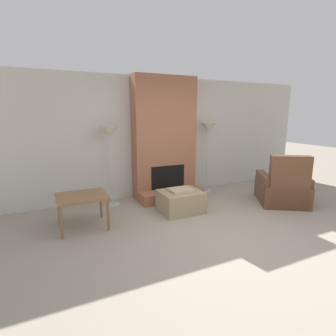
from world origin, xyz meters
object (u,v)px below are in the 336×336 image
object	(u,v)px
armchair	(283,189)
floor_lamp_left	(110,136)
floor_lamp_right	(208,131)
side_table	(82,199)
ottoman	(181,201)

from	to	relation	value
armchair	floor_lamp_left	xyz separation A→B (m)	(-3.17, 1.43, 1.10)
floor_lamp_left	floor_lamp_right	xyz separation A→B (m)	(2.27, 0.00, 0.02)
armchair	side_table	size ratio (longest dim) A/B	1.71
ottoman	side_table	bearing A→B (deg)	177.86
armchair	floor_lamp_right	xyz separation A→B (m)	(-0.90, 1.43, 1.12)
ottoman	floor_lamp_right	world-z (taller)	floor_lamp_right
armchair	side_table	xyz separation A→B (m)	(-3.86, 0.57, 0.18)
floor_lamp_left	floor_lamp_right	bearing A→B (deg)	0.00
armchair	floor_lamp_left	distance (m)	3.65
armchair	side_table	bearing A→B (deg)	23.84
floor_lamp_left	armchair	bearing A→B (deg)	-24.31
floor_lamp_right	floor_lamp_left	bearing A→B (deg)	-180.00
ottoman	armchair	bearing A→B (deg)	-13.43
side_table	floor_lamp_left	distance (m)	1.44
armchair	floor_lamp_right	size ratio (longest dim) A/B	0.81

